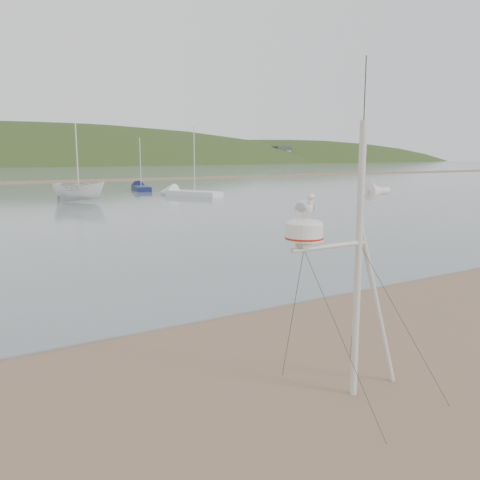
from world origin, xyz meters
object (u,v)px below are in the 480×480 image
sailboat_white_near (179,193)px  mast_rig (355,320)px  sailboat_blue_far (139,187)px  boat_white (78,174)px

sailboat_white_near → mast_rig: bearing=-111.1°
sailboat_blue_far → sailboat_white_near: (0.31, -9.83, -0.00)m
mast_rig → boat_white: bearing=82.2°
boat_white → sailboat_blue_far: 15.04m
sailboat_blue_far → sailboat_white_near: 9.84m
boat_white → sailboat_blue_far: size_ratio=0.72×
sailboat_blue_far → boat_white: bearing=-129.3°
boat_white → sailboat_white_near: size_ratio=0.63×
mast_rig → boat_white: 36.99m
sailboat_blue_far → sailboat_white_near: size_ratio=0.88×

